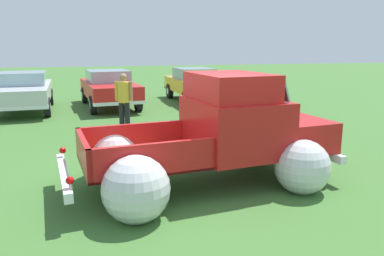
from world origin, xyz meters
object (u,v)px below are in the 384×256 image
at_px(vintage_pickup_truck, 221,141).
at_px(show_car_2, 195,84).
at_px(show_car_0, 23,90).
at_px(show_car_1, 109,87).
at_px(lane_cone_0, 308,142).
at_px(spectator_0, 124,98).

xyz_separation_m(vintage_pickup_truck, show_car_2, (2.12, 9.70, 0.02)).
bearing_deg(vintage_pickup_truck, show_car_0, 110.26).
bearing_deg(show_car_1, show_car_2, 91.64).
xyz_separation_m(show_car_0, lane_cone_0, (7.00, -7.78, -0.47)).
relative_size(vintage_pickup_truck, show_car_0, 1.05).
bearing_deg(show_car_2, vintage_pickup_truck, -14.75).
distance_m(show_car_1, spectator_0, 4.27).
bearing_deg(show_car_0, show_car_2, 93.52).
distance_m(show_car_0, show_car_1, 3.10).
height_order(show_car_2, lane_cone_0, show_car_2).
height_order(vintage_pickup_truck, lane_cone_0, vintage_pickup_truck).
bearing_deg(show_car_2, show_car_1, -84.16).
bearing_deg(show_car_0, show_car_1, 92.05).
bearing_deg(lane_cone_0, show_car_1, 115.86).
xyz_separation_m(show_car_2, spectator_0, (-3.39, -4.79, 0.13)).
bearing_deg(show_car_1, spectator_0, -3.29).
distance_m(vintage_pickup_truck, lane_cone_0, 2.67).
distance_m(show_car_0, spectator_0, 5.18).
xyz_separation_m(show_car_0, show_car_2, (6.73, 0.83, -0.00)).
xyz_separation_m(spectator_0, lane_cone_0, (3.67, -3.82, -0.60)).
xyz_separation_m(vintage_pickup_truck, spectator_0, (-1.27, 4.92, 0.15)).
bearing_deg(show_car_2, show_car_0, -85.39).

